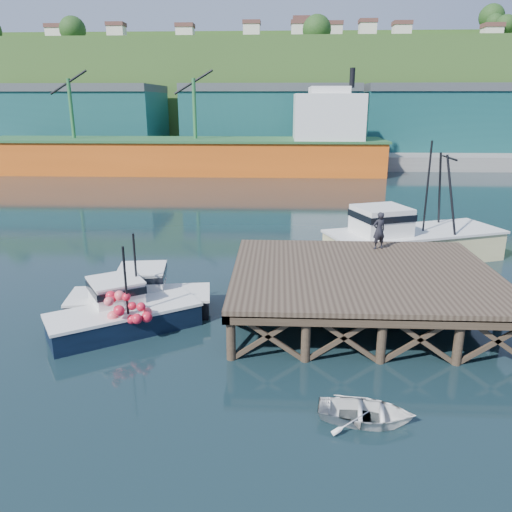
# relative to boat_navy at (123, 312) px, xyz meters

# --- Properties ---
(ground) EXTENTS (300.00, 300.00, 0.00)m
(ground) POSITION_rel_boat_navy_xyz_m (5.17, 2.19, -0.80)
(ground) COLOR black
(ground) RESTS_ON ground
(wharf) EXTENTS (12.00, 10.00, 2.62)m
(wharf) POSITION_rel_boat_navy_xyz_m (10.67, 2.01, 1.14)
(wharf) COLOR brown
(wharf) RESTS_ON ground
(far_quay) EXTENTS (160.00, 40.00, 2.00)m
(far_quay) POSITION_rel_boat_navy_xyz_m (5.17, 72.19, 0.20)
(far_quay) COLOR gray
(far_quay) RESTS_ON ground
(warehouse_left) EXTENTS (32.00, 16.00, 9.00)m
(warehouse_left) POSITION_rel_boat_navy_xyz_m (-29.83, 67.19, 5.70)
(warehouse_left) COLOR #1A5555
(warehouse_left) RESTS_ON far_quay
(warehouse_mid) EXTENTS (28.00, 16.00, 9.00)m
(warehouse_mid) POSITION_rel_boat_navy_xyz_m (5.17, 67.19, 5.70)
(warehouse_mid) COLOR #1A5555
(warehouse_mid) RESTS_ON far_quay
(warehouse_right) EXTENTS (30.00, 16.00, 9.00)m
(warehouse_right) POSITION_rel_boat_navy_xyz_m (35.17, 67.19, 5.70)
(warehouse_right) COLOR #1A5555
(warehouse_right) RESTS_ON far_quay
(cargo_ship) EXTENTS (55.50, 10.00, 13.75)m
(cargo_ship) POSITION_rel_boat_navy_xyz_m (-3.30, 50.19, 2.51)
(cargo_ship) COLOR orange
(cargo_ship) RESTS_ON ground
(hillside) EXTENTS (220.00, 50.00, 22.00)m
(hillside) POSITION_rel_boat_navy_xyz_m (5.17, 102.19, 10.20)
(hillside) COLOR #2D511E
(hillside) RESTS_ON ground
(boat_navy) EXTENTS (6.60, 5.38, 3.98)m
(boat_navy) POSITION_rel_boat_navy_xyz_m (0.00, 0.00, 0.00)
(boat_navy) COLOR black
(boat_navy) RESTS_ON ground
(boat_black) EXTENTS (6.76, 5.63, 4.02)m
(boat_black) POSITION_rel_boat_navy_xyz_m (0.26, 2.02, -0.06)
(boat_black) COLOR black
(boat_black) RESTS_ON ground
(trawler) EXTENTS (11.64, 7.43, 7.34)m
(trawler) POSITION_rel_boat_navy_xyz_m (14.95, 10.70, 0.71)
(trawler) COLOR beige
(trawler) RESTS_ON ground
(dinghy) EXTENTS (3.26, 2.54, 0.62)m
(dinghy) POSITION_rel_boat_navy_xyz_m (9.53, -6.22, -0.49)
(dinghy) COLOR white
(dinghy) RESTS_ON ground
(dockworker) EXTENTS (0.84, 0.71, 1.96)m
(dockworker) POSITION_rel_boat_navy_xyz_m (11.97, 5.75, 2.31)
(dockworker) COLOR black
(dockworker) RESTS_ON wharf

